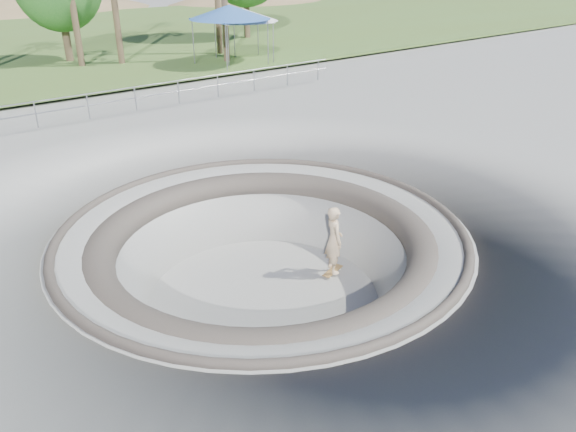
{
  "coord_description": "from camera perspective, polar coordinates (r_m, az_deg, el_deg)",
  "views": [
    {
      "loc": [
        -7.1,
        -10.29,
        6.41
      ],
      "look_at": [
        1.16,
        0.44,
        -0.1
      ],
      "focal_mm": 35.0,
      "sensor_mm": 36.0,
      "label": 1
    }
  ],
  "objects": [
    {
      "name": "canopy_blue",
      "position": [
        33.49,
        -5.98,
        19.91
      ],
      "size": [
        6.37,
        6.37,
        3.24
      ],
      "color": "gray",
      "rests_on": "ground"
    },
    {
      "name": "safety_railing",
      "position": [
        24.08,
        -19.64,
        10.47
      ],
      "size": [
        25.0,
        0.06,
        1.03
      ],
      "color": "gray",
      "rests_on": "ground"
    },
    {
      "name": "canopy_white",
      "position": [
        34.67,
        -4.61,
        19.68
      ],
      "size": [
        5.56,
        5.56,
        2.92
      ],
      "color": "gray",
      "rests_on": "ground"
    },
    {
      "name": "ground",
      "position": [
        14.05,
        -2.64,
        -1.5
      ],
      "size": [
        180.0,
        180.0,
        0.0
      ],
      "primitive_type": "plane",
      "color": "gray",
      "rests_on": "ground"
    },
    {
      "name": "skateboard",
      "position": [
        15.93,
        4.57,
        -5.58
      ],
      "size": [
        0.82,
        0.45,
        0.08
      ],
      "color": "olive",
      "rests_on": "ground"
    },
    {
      "name": "skate_bowl",
      "position": [
        14.97,
        -2.5,
        -7.74
      ],
      "size": [
        14.0,
        14.0,
        4.1
      ],
      "color": "gray",
      "rests_on": "ground"
    },
    {
      "name": "skater",
      "position": [
        15.44,
        4.7,
        -2.42
      ],
      "size": [
        0.69,
        0.83,
        1.96
      ],
      "primitive_type": "imported",
      "rotation": [
        0.0,
        0.0,
        1.22
      ],
      "color": "#CFAE86",
      "rests_on": "skateboard"
    }
  ]
}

